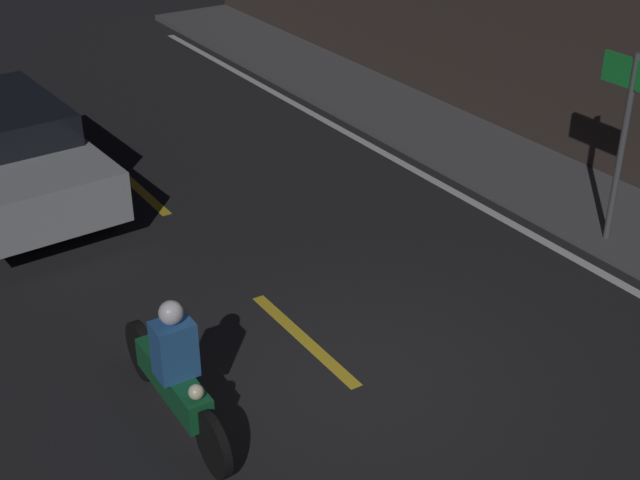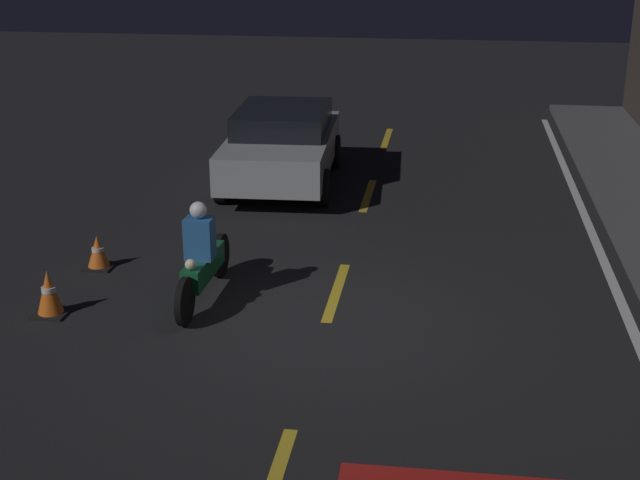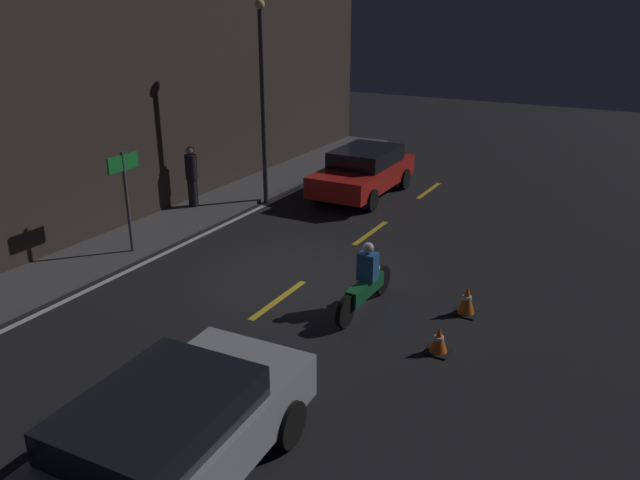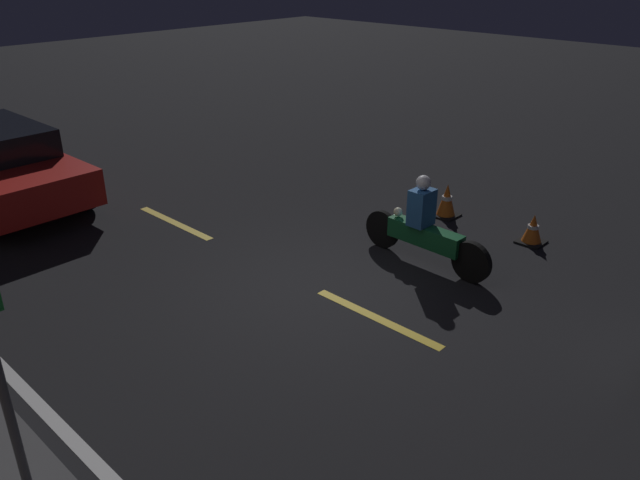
{
  "view_description": "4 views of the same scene",
  "coord_description": "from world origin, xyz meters",
  "px_view_note": "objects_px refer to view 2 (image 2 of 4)",
  "views": [
    {
      "loc": [
        5.71,
        -4.16,
        5.53
      ],
      "look_at": [
        -0.8,
        0.08,
        1.28
      ],
      "focal_mm": 50.0,
      "sensor_mm": 36.0,
      "label": 1
    },
    {
      "loc": [
        10.02,
        1.4,
        4.77
      ],
      "look_at": [
        -0.02,
        -0.08,
        1.09
      ],
      "focal_mm": 50.0,
      "sensor_mm": 36.0,
      "label": 2
    },
    {
      "loc": [
        -10.59,
        -6.28,
        5.68
      ],
      "look_at": [
        -0.17,
        -0.51,
        1.12
      ],
      "focal_mm": 35.0,
      "sensor_mm": 36.0,
      "label": 3
    },
    {
      "loc": [
        -5.19,
        5.49,
        4.32
      ],
      "look_at": [
        0.04,
        -0.03,
        0.77
      ],
      "focal_mm": 35.0,
      "sensor_mm": 36.0,
      "label": 4
    }
  ],
  "objects_px": {
    "traffic_cone_near": "(98,252)",
    "traffic_cone_mid": "(49,293)",
    "hatchback_silver": "(282,144)",
    "motorcycle": "(203,259)"
  },
  "relations": [
    {
      "from": "traffic_cone_near",
      "to": "traffic_cone_mid",
      "type": "height_order",
      "value": "traffic_cone_mid"
    },
    {
      "from": "motorcycle",
      "to": "traffic_cone_mid",
      "type": "distance_m",
      "value": 1.98
    },
    {
      "from": "traffic_cone_mid",
      "to": "hatchback_silver",
      "type": "bearing_deg",
      "value": 163.86
    },
    {
      "from": "hatchback_silver",
      "to": "traffic_cone_near",
      "type": "height_order",
      "value": "hatchback_silver"
    },
    {
      "from": "motorcycle",
      "to": "traffic_cone_near",
      "type": "bearing_deg",
      "value": -114.28
    },
    {
      "from": "traffic_cone_near",
      "to": "traffic_cone_mid",
      "type": "relative_size",
      "value": 0.81
    },
    {
      "from": "hatchback_silver",
      "to": "motorcycle",
      "type": "relative_size",
      "value": 1.88
    },
    {
      "from": "hatchback_silver",
      "to": "traffic_cone_mid",
      "type": "distance_m",
      "value": 6.58
    },
    {
      "from": "traffic_cone_near",
      "to": "traffic_cone_mid",
      "type": "xyz_separation_m",
      "value": [
        1.63,
        0.0,
        0.06
      ]
    },
    {
      "from": "traffic_cone_near",
      "to": "hatchback_silver",
      "type": "bearing_deg",
      "value": 158.66
    }
  ]
}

